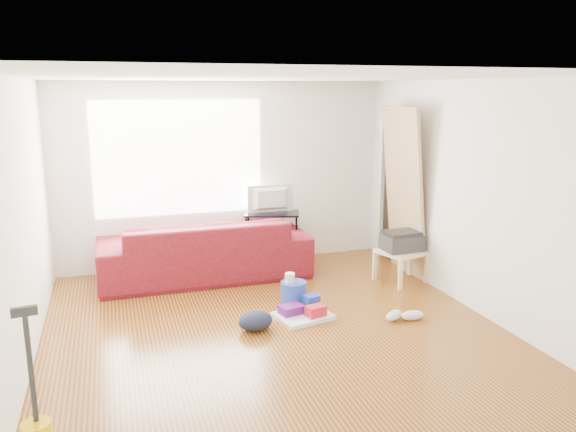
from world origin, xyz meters
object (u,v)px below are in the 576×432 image
object	(u,v)px
sofa	(206,277)
backpack	(256,330)
side_table	(401,255)
cleaning_tray	(304,312)
tv_stand	(272,238)
bucket	(294,306)

from	to	relation	value
sofa	backpack	size ratio (longest dim) A/B	7.47
sofa	side_table	bearing A→B (deg)	158.74
sofa	cleaning_tray	world-z (taller)	sofa
side_table	backpack	xyz separation A→B (m)	(-2.13, -0.89, -0.35)
tv_stand	cleaning_tray	distance (m)	1.94
bucket	cleaning_tray	bearing A→B (deg)	-88.65
side_table	backpack	world-z (taller)	side_table
bucket	sofa	bearing A→B (deg)	120.71
sofa	bucket	xyz separation A→B (m)	(0.78, -1.31, 0.00)
tv_stand	side_table	size ratio (longest dim) A/B	1.33
bucket	backpack	xyz separation A→B (m)	(-0.57, -0.49, 0.00)
cleaning_tray	backpack	size ratio (longest dim) A/B	1.83
tv_stand	bucket	world-z (taller)	tv_stand
sofa	bucket	distance (m)	1.52
backpack	cleaning_tray	bearing A→B (deg)	3.41
tv_stand	backpack	world-z (taller)	tv_stand
side_table	cleaning_tray	distance (m)	1.74
side_table	backpack	size ratio (longest dim) A/B	1.76
bucket	backpack	distance (m)	0.75
tv_stand	backpack	bearing A→B (deg)	-92.60
tv_stand	bucket	xyz separation A→B (m)	(-0.20, -1.58, -0.38)
tv_stand	cleaning_tray	world-z (taller)	tv_stand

